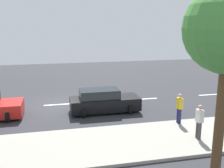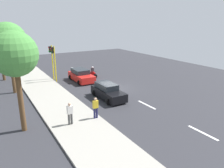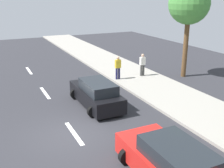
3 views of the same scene
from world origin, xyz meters
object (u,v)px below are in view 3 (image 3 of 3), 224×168
Objects in this scene: street_tree_south at (189,5)px; car_red at (172,164)px; pedestrian_near_signal at (142,64)px; car_black at (96,94)px; pedestrian_by_tree at (118,67)px.

car_red is at bearing -131.11° from street_tree_south.
pedestrian_near_signal is 5.41m from street_tree_south.
pedestrian_near_signal is at bearing 160.00° from street_tree_south.
car_black is at bearing -145.38° from pedestrian_near_signal.
street_tree_south is (3.05, -1.11, 4.32)m from pedestrian_near_signal.
car_black is 4.89m from pedestrian_by_tree.
street_tree_south is (5.13, -1.12, 4.32)m from pedestrian_by_tree.
pedestrian_by_tree is (3.52, 11.03, 0.35)m from car_red.
car_red is 0.65× the size of street_tree_south.
pedestrian_near_signal reaches higher than car_black.
pedestrian_by_tree reaches higher than car_black.
car_black is at bearing -131.29° from pedestrian_by_tree.
car_black and car_red have the same top height.
pedestrian_by_tree reaches higher than car_red.
street_tree_south is (8.64, 9.91, 4.67)m from car_red.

